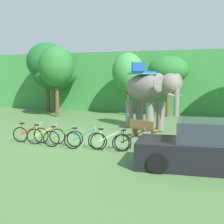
% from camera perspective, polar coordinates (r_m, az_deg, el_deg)
% --- Properties ---
extents(ground_plane, '(80.00, 80.00, 0.00)m').
position_cam_1_polar(ground_plane, '(14.56, -5.54, -5.34)').
color(ground_plane, '#4C753D').
extents(foliage_hedge, '(36.00, 6.00, 4.94)m').
position_cam_1_polar(foliage_hedge, '(27.94, 7.49, 5.55)').
color(foliage_hedge, '#3D8E42').
rests_on(foliage_hedge, ground).
extents(tree_far_right, '(3.34, 3.34, 5.72)m').
position_cam_1_polar(tree_far_right, '(26.64, -11.81, 8.95)').
color(tree_far_right, brown).
rests_on(tree_far_right, ground).
extents(tree_center_right, '(3.56, 3.56, 4.04)m').
position_cam_1_polar(tree_center_right, '(26.56, -10.43, 6.45)').
color(tree_center_right, brown).
rests_on(tree_center_right, ground).
extents(tree_left, '(2.57, 2.57, 5.15)m').
position_cam_1_polar(tree_left, '(22.95, -10.16, 8.21)').
color(tree_left, brown).
rests_on(tree_left, ground).
extents(tree_right, '(2.39, 2.39, 4.72)m').
position_cam_1_polar(tree_right, '(23.58, 2.95, 7.34)').
color(tree_right, brown).
rests_on(tree_right, ground).
extents(tree_far_left, '(2.95, 2.95, 4.45)m').
position_cam_1_polar(tree_far_left, '(23.17, 10.25, 7.54)').
color(tree_far_left, brown).
rests_on(tree_far_left, ground).
extents(elephant, '(3.96, 3.36, 3.78)m').
position_cam_1_polar(elephant, '(17.48, 6.73, 3.96)').
color(elephant, slate).
rests_on(elephant, ground).
extents(bike_red, '(1.69, 0.53, 0.92)m').
position_cam_1_polar(bike_red, '(14.58, -14.70, -3.97)').
color(bike_red, black).
rests_on(bike_red, ground).
extents(bike_yellow, '(1.62, 0.74, 0.92)m').
position_cam_1_polar(bike_yellow, '(14.08, -12.02, -4.28)').
color(bike_yellow, black).
rests_on(bike_yellow, ground).
extents(bike_green, '(1.61, 0.74, 0.92)m').
position_cam_1_polar(bike_green, '(13.44, -8.97, -4.74)').
color(bike_green, black).
rests_on(bike_green, ground).
extents(bike_teal, '(1.65, 0.65, 0.92)m').
position_cam_1_polar(bike_teal, '(12.95, -5.10, -5.12)').
color(bike_teal, black).
rests_on(bike_teal, ground).
extents(bike_white, '(1.69, 0.52, 0.92)m').
position_cam_1_polar(bike_white, '(12.65, -0.28, -5.38)').
color(bike_white, black).
rests_on(bike_white, ground).
extents(bike_black, '(1.60, 0.76, 0.92)m').
position_cam_1_polar(bike_black, '(12.52, 3.91, -5.52)').
color(bike_black, black).
rests_on(bike_black, ground).
extents(parked_car, '(4.37, 2.33, 1.60)m').
position_cam_1_polar(parked_car, '(10.65, 16.49, -6.53)').
color(parked_car, black).
rests_on(parked_car, ground).
extents(wooden_bench, '(1.53, 1.02, 0.89)m').
position_cam_1_polar(wooden_bench, '(15.18, 5.71, -3.00)').
color(wooden_bench, brown).
rests_on(wooden_bench, ground).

